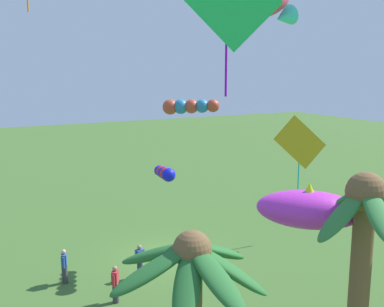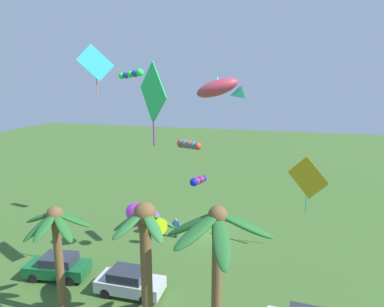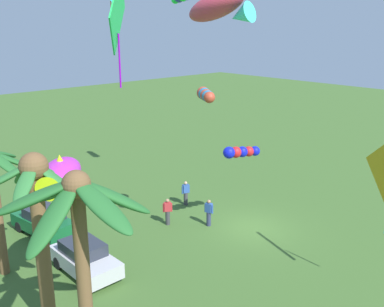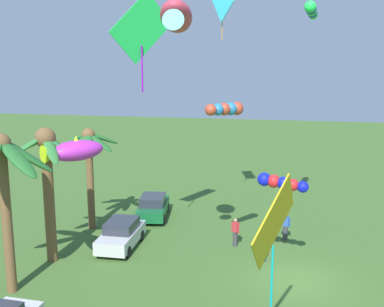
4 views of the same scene
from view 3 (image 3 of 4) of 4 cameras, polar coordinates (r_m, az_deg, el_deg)
name	(u,v)px [view 3 (image 3 of 4)]	position (r m, az deg, el deg)	size (l,w,h in m)	color
ground_plane	(252,228)	(25.89, 7.74, -9.45)	(120.00, 120.00, 0.00)	#3D6028
palm_tree_0	(38,208)	(16.95, -19.19, -6.57)	(3.12, 3.30, 6.92)	brown
palm_tree_2	(79,221)	(13.78, -14.31, -8.43)	(4.74, 4.43, 7.15)	brown
parked_car_1	(44,221)	(26.06, -18.50, -8.20)	(4.10, 2.23, 1.51)	#145B2D
parked_car_2	(85,258)	(21.74, -13.60, -12.89)	(3.92, 1.78, 1.51)	#BCBCC1
spectator_0	(168,211)	(25.79, -3.15, -7.43)	(0.40, 0.48, 1.59)	#38383D
spectator_1	(186,193)	(28.45, -0.81, -5.08)	(0.33, 0.53, 1.59)	#38383D
spectator_2	(209,212)	(25.64, 2.16, -7.57)	(0.53, 0.33, 1.59)	#2D3351
kite_fish_0	(219,7)	(18.06, 3.53, 18.25)	(3.16, 1.69, 1.71)	#C9384C
kite_tube_1	(206,95)	(21.28, 1.77, 7.54)	(2.03, 1.59, 0.65)	#B5402A
kite_diamond_2	(117,14)	(19.04, -9.54, 17.27)	(2.49, 2.42, 4.76)	green
kite_fish_4	(60,175)	(17.56, -16.62, -2.60)	(3.11, 2.95, 1.28)	#BF2EBF
kite_tube_6	(241,152)	(23.81, 6.25, 0.20)	(0.90, 2.33, 0.77)	#101ADF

